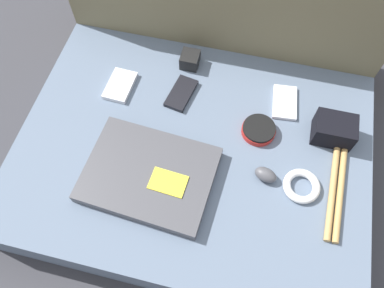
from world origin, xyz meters
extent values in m
plane|color=#38383D|center=(0.00, 0.00, 0.00)|extent=(8.00, 8.00, 0.00)
cube|color=slate|center=(0.00, 0.00, 0.08)|extent=(0.94, 0.71, 0.15)
cube|color=#756B4C|center=(0.00, 0.45, 0.23)|extent=(0.94, 0.20, 0.46)
cube|color=#47474C|center=(-0.09, -0.11, 0.17)|extent=(0.34, 0.26, 0.03)
cube|color=yellow|center=(-0.03, -0.12, 0.18)|extent=(0.09, 0.07, 0.00)
ellipsoid|color=#4C4C51|center=(0.20, -0.04, 0.17)|extent=(0.07, 0.05, 0.03)
cylinder|color=red|center=(0.16, 0.09, 0.16)|extent=(0.09, 0.09, 0.02)
cylinder|color=black|center=(0.16, 0.09, 0.17)|extent=(0.09, 0.09, 0.01)
cube|color=silver|center=(0.22, 0.20, 0.16)|extent=(0.08, 0.12, 0.01)
cube|color=black|center=(-0.07, 0.16, 0.16)|extent=(0.08, 0.12, 0.01)
cube|color=silver|center=(-0.25, 0.15, 0.16)|extent=(0.08, 0.11, 0.01)
cube|color=black|center=(0.36, 0.12, 0.18)|extent=(0.11, 0.08, 0.07)
cube|color=black|center=(-0.07, 0.28, 0.17)|extent=(0.05, 0.06, 0.04)
torus|color=white|center=(0.29, -0.05, 0.16)|extent=(0.09, 0.09, 0.02)
cylinder|color=tan|center=(0.37, 0.00, 0.16)|extent=(0.03, 0.34, 0.02)
cylinder|color=tan|center=(0.39, 0.00, 0.16)|extent=(0.03, 0.34, 0.02)
camera|label=1|loc=(0.11, -0.45, 1.04)|focal=35.00mm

